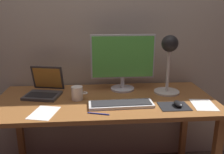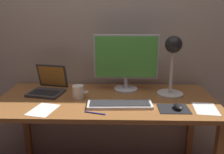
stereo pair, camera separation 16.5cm
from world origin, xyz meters
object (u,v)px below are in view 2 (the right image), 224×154
at_px(mouse, 178,106).
at_px(pen, 95,113).
at_px(monitor, 126,60).
at_px(coffee_mug, 79,92).
at_px(laptop, 49,85).
at_px(desk_lamp, 173,57).
at_px(keyboard_main, 120,104).

xyz_separation_m(mouse, pen, (-0.54, -0.08, -0.02)).
relative_size(monitor, coffee_mug, 4.28).
relative_size(laptop, desk_lamp, 0.66).
bearing_deg(mouse, laptop, 161.57).
xyz_separation_m(monitor, coffee_mug, (-0.35, -0.19, -0.20)).
bearing_deg(keyboard_main, pen, -141.72).
bearing_deg(coffee_mug, pen, -61.44).
height_order(keyboard_main, pen, keyboard_main).
xyz_separation_m(keyboard_main, pen, (-0.16, -0.12, -0.01)).
height_order(keyboard_main, laptop, laptop).
bearing_deg(pen, coffee_mug, 118.56).
distance_m(desk_lamp, coffee_mug, 0.74).
distance_m(keyboard_main, laptop, 0.62).
height_order(monitor, coffee_mug, monitor).
bearing_deg(coffee_mug, desk_lamp, 7.31).
xyz_separation_m(keyboard_main, laptop, (-0.56, 0.27, 0.05)).
bearing_deg(desk_lamp, laptop, 177.71).
distance_m(monitor, pen, 0.56).
bearing_deg(monitor, mouse, -48.52).
distance_m(monitor, mouse, 0.56).
distance_m(keyboard_main, coffee_mug, 0.34).
relative_size(monitor, desk_lamp, 1.12).
bearing_deg(desk_lamp, pen, -146.83).
height_order(laptop, coffee_mug, laptop).
height_order(laptop, pen, laptop).
xyz_separation_m(laptop, mouse, (0.94, -0.31, -0.04)).
distance_m(keyboard_main, mouse, 0.39).
bearing_deg(mouse, keyboard_main, 173.48).
relative_size(mouse, pen, 0.69).
xyz_separation_m(keyboard_main, desk_lamp, (0.39, 0.23, 0.28)).
bearing_deg(pen, keyboard_main, 38.28).
relative_size(monitor, keyboard_main, 1.14).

